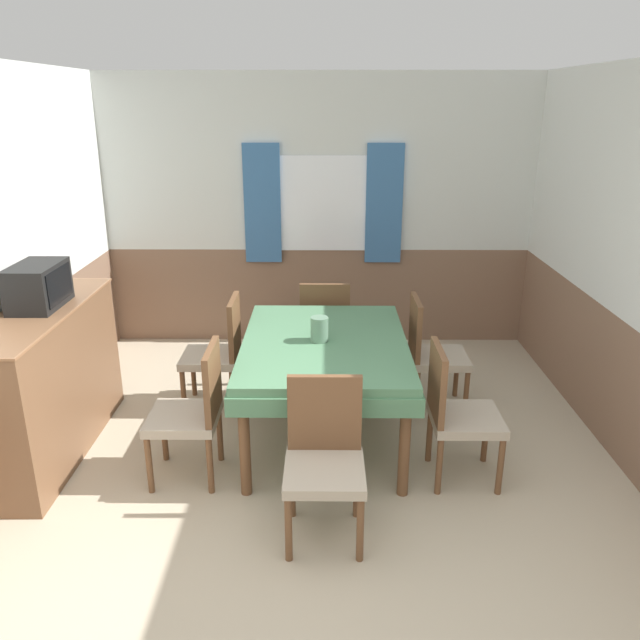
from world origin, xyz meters
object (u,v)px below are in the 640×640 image
at_px(chair_head_window, 325,327).
at_px(chair_left_near, 194,409).
at_px(dining_table, 325,354).
at_px(vase, 319,329).
at_px(chair_right_far, 431,350).
at_px(chair_left_far, 219,350).
at_px(tv, 38,286).
at_px(chair_head_near, 324,455).
at_px(sideboard, 49,382).
at_px(chair_right_near, 456,410).

bearing_deg(chair_head_window, chair_left_near, -118.43).
bearing_deg(dining_table, vase, -162.35).
distance_m(dining_table, chair_left_near, 0.99).
bearing_deg(chair_right_far, chair_left_far, -90.00).
bearing_deg(tv, vase, 2.49).
relative_size(chair_head_window, tv, 1.98).
xyz_separation_m(chair_left_near, tv, (-1.07, 0.41, 0.70)).
xyz_separation_m(chair_head_near, chair_head_window, (-0.00, 2.08, 0.00)).
bearing_deg(sideboard, dining_table, 5.50).
bearing_deg(chair_left_far, chair_head_near, -151.57).
bearing_deg(chair_head_window, chair_head_near, -90.00).
distance_m(dining_table, chair_right_near, 0.99).
bearing_deg(vase, chair_right_near, -29.26).
xyz_separation_m(chair_left_far, tv, (-1.07, -0.59, 0.70)).
bearing_deg(chair_left_near, sideboard, 73.27).
bearing_deg(sideboard, chair_left_near, -16.73).
xyz_separation_m(chair_head_window, chair_right_near, (0.83, -1.54, 0.00)).
bearing_deg(sideboard, chair_left_far, 32.82).
bearing_deg(chair_right_far, chair_right_near, 0.00).
xyz_separation_m(dining_table, chair_left_near, (-0.83, -0.50, -0.17)).
xyz_separation_m(chair_right_far, sideboard, (-2.72, -0.68, 0.04)).
relative_size(chair_right_near, vase, 5.23).
xyz_separation_m(dining_table, chair_right_far, (0.83, 0.50, -0.17)).
relative_size(chair_head_near, tv, 1.98).
distance_m(chair_head_near, chair_head_window, 2.08).
bearing_deg(dining_table, sideboard, -174.50).
xyz_separation_m(chair_right_far, chair_left_far, (-1.67, 0.00, 0.00)).
distance_m(chair_right_far, vase, 1.07).
distance_m(chair_right_far, chair_left_near, 1.94).
bearing_deg(sideboard, vase, 5.25).
height_order(chair_head_near, chair_left_far, same).
bearing_deg(tv, dining_table, 2.80).
height_order(tv, vase, tv).
xyz_separation_m(sideboard, vase, (1.85, 0.17, 0.32)).
relative_size(dining_table, chair_right_far, 1.74).
relative_size(chair_head_near, chair_left_far, 1.00).
bearing_deg(chair_head_near, chair_right_near, -147.04).
height_order(chair_head_near, chair_right_far, same).
relative_size(dining_table, chair_left_far, 1.74).
height_order(dining_table, chair_left_far, chair_left_far).
height_order(chair_left_near, vase, vase).
relative_size(chair_head_near, chair_left_near, 1.00).
bearing_deg(dining_table, chair_head_window, 90.00).
bearing_deg(chair_right_near, chair_head_window, -151.57).
distance_m(dining_table, chair_head_near, 1.05).
height_order(chair_left_far, chair_left_near, same).
bearing_deg(chair_head_near, chair_left_near, -32.96).
relative_size(sideboard, vase, 9.20).
bearing_deg(sideboard, chair_right_near, -6.65).
relative_size(dining_table, tv, 3.45).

